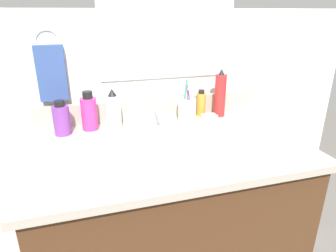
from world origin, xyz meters
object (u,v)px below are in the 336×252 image
object	(u,v)px
faucet	(156,121)
bottle_lotion_white	(113,112)
bottle_cream_purple	(62,119)
soap_bar	(209,117)
bottle_soap_pink	(89,113)
bottle_oil_amber	(201,103)
hand_towel	(52,73)
bottle_spray_red	(220,95)
cup_white_ceramic	(187,109)

from	to	relation	value
faucet	bottle_lotion_white	world-z (taller)	bottle_lotion_white
bottle_cream_purple	soap_bar	bearing A→B (deg)	-1.04
bottle_soap_pink	bottle_oil_amber	world-z (taller)	bottle_soap_pink
bottle_oil_amber	hand_towel	bearing A→B (deg)	175.53
bottle_spray_red	soap_bar	bearing A→B (deg)	-148.55
bottle_cream_purple	bottle_spray_red	distance (m)	0.69
bottle_soap_pink	bottle_spray_red	world-z (taller)	bottle_spray_red
bottle_spray_red	cup_white_ceramic	bearing A→B (deg)	-173.57
hand_towel	cup_white_ceramic	xyz separation A→B (m)	(0.54, -0.10, -0.17)
bottle_soap_pink	bottle_cream_purple	bearing A→B (deg)	-167.04
bottle_spray_red	cup_white_ceramic	xyz separation A→B (m)	(-0.16, -0.02, -0.05)
bottle_soap_pink	bottle_lotion_white	bearing A→B (deg)	-20.30
bottle_cream_purple	bottle_oil_amber	xyz separation A→B (m)	(0.61, 0.06, -0.01)
hand_towel	soap_bar	distance (m)	0.68
bottle_oil_amber	cup_white_ceramic	xyz separation A→B (m)	(-0.09, -0.05, -0.00)
bottle_cream_purple	bottle_soap_pink	bearing A→B (deg)	12.96
bottle_soap_pink	bottle_cream_purple	size ratio (longest dim) A/B	1.17
bottle_soap_pink	bottle_cream_purple	distance (m)	0.11
bottle_oil_amber	bottle_lotion_white	bearing A→B (deg)	-169.99
hand_towel	faucet	world-z (taller)	hand_towel
bottle_lotion_white	bottle_oil_amber	size ratio (longest dim) A/B	1.44
faucet	hand_towel	bearing A→B (deg)	159.81
bottle_spray_red	soap_bar	xyz separation A→B (m)	(-0.07, -0.04, -0.09)
bottle_cream_purple	bottle_lotion_white	distance (m)	0.20
hand_towel	bottle_lotion_white	size ratio (longest dim) A/B	1.28
hand_towel	cup_white_ceramic	size ratio (longest dim) A/B	1.22
bottle_lotion_white	bottle_oil_amber	bearing A→B (deg)	10.01
hand_towel	bottle_soap_pink	world-z (taller)	hand_towel
faucet	bottle_lotion_white	size ratio (longest dim) A/B	0.93
hand_towel	cup_white_ceramic	distance (m)	0.58
bottle_soap_pink	soap_bar	xyz separation A→B (m)	(0.51, -0.04, -0.06)
soap_bar	bottle_lotion_white	bearing A→B (deg)	179.83
bottle_oil_amber	soap_bar	world-z (taller)	bottle_oil_amber
faucet	bottle_soap_pink	xyz separation A→B (m)	(-0.26, 0.06, 0.04)
bottle_spray_red	hand_towel	bearing A→B (deg)	173.45
bottle_cream_purple	bottle_oil_amber	world-z (taller)	bottle_cream_purple
hand_towel	bottle_lotion_white	world-z (taller)	hand_towel
cup_white_ceramic	soap_bar	size ratio (longest dim) A/B	2.83
hand_towel	bottle_oil_amber	distance (m)	0.65
faucet	soap_bar	xyz separation A→B (m)	(0.25, 0.02, -0.02)
faucet	bottle_spray_red	size ratio (longest dim) A/B	0.74
bottle_lotion_white	soap_bar	distance (m)	0.42
bottle_spray_red	soap_bar	world-z (taller)	bottle_spray_red
bottle_oil_amber	cup_white_ceramic	size ratio (longest dim) A/B	0.66
soap_bar	bottle_spray_red	bearing A→B (deg)	31.45
soap_bar	hand_towel	bearing A→B (deg)	169.16
faucet	soap_bar	distance (m)	0.25
bottle_oil_amber	bottle_spray_red	bearing A→B (deg)	-22.30
bottle_cream_purple	soap_bar	world-z (taller)	bottle_cream_purple
bottle_soap_pink	bottle_spray_red	xyz separation A→B (m)	(0.58, 0.01, 0.03)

